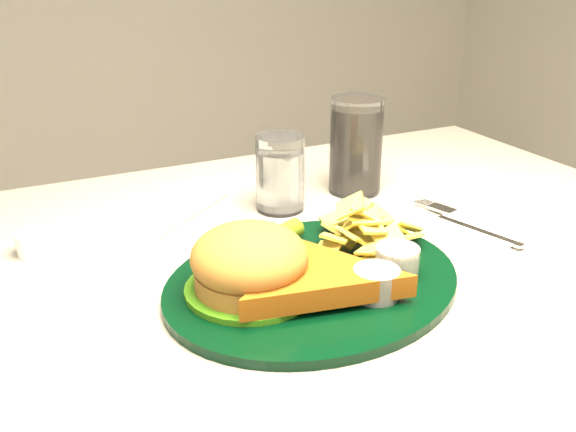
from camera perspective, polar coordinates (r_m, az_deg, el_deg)
name	(u,v)px	position (r m, az deg, el deg)	size (l,w,h in m)	color
dinner_plate	(314,254)	(0.70, 2.31, -3.40)	(0.35, 0.29, 0.08)	black
water_glass	(280,173)	(0.91, -0.71, 3.83)	(0.07, 0.07, 0.11)	white
cola_glass	(356,146)	(0.98, 6.06, 6.22)	(0.08, 0.08, 0.15)	black
fork_napkin	(474,228)	(0.88, 16.20, -1.07)	(0.13, 0.16, 0.01)	white
ramekin	(35,243)	(0.85, -21.60, -2.24)	(0.04, 0.04, 0.03)	white
wrapped_straw	(195,213)	(0.91, -8.30, 0.22)	(0.18, 0.06, 0.01)	white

